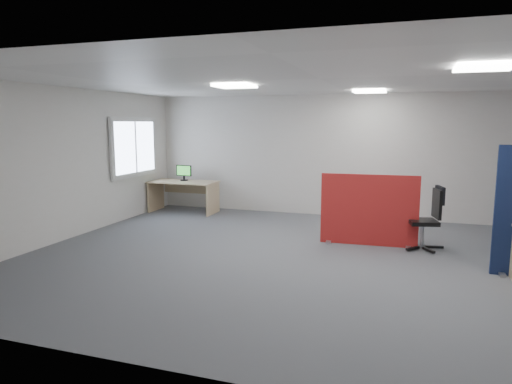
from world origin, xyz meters
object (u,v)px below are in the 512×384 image
(red_divider, at_px, (369,211))
(monitor_second, at_px, (184,172))
(second_desk, at_px, (184,189))
(office_chair, at_px, (430,214))

(red_divider, relative_size, monitor_second, 4.05)
(red_divider, distance_m, second_desk, 4.66)
(second_desk, distance_m, office_chair, 5.56)
(second_desk, relative_size, office_chair, 1.50)
(second_desk, xyz_separation_m, monitor_second, (-0.04, 0.08, 0.38))
(red_divider, xyz_separation_m, office_chair, (0.97, 0.05, -0.01))
(office_chair, bearing_deg, second_desk, 149.39)
(monitor_second, distance_m, office_chair, 5.64)
(second_desk, height_order, monitor_second, monitor_second)
(second_desk, bearing_deg, office_chair, -17.04)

